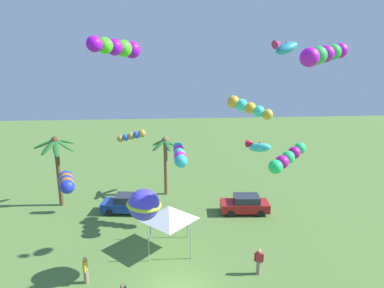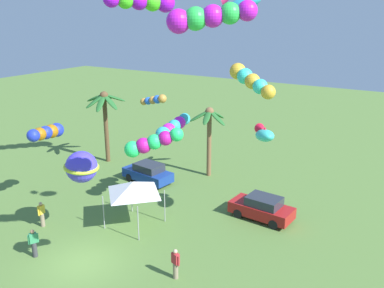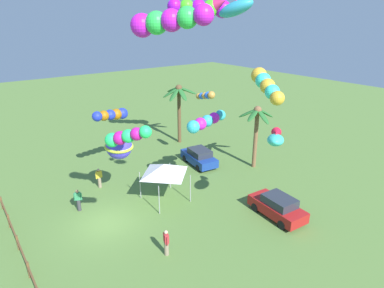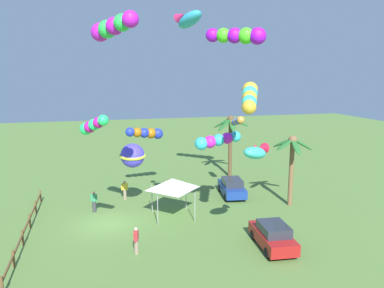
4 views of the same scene
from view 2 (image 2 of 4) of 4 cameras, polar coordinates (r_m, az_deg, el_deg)
ground_plane at (r=23.05m, az=-14.77°, el=-15.52°), size 120.00×120.00×0.00m
palm_tree_0 at (r=31.82m, az=2.38°, el=2.57°), size 2.89×3.16×5.53m
palm_tree_1 at (r=35.61m, az=-11.90°, el=4.79°), size 3.46×3.38×6.14m
parked_car_0 at (r=26.53m, az=9.59°, el=-8.63°), size 4.03×2.01×1.51m
parked_car_1 at (r=31.74m, az=-6.06°, el=-3.95°), size 4.09×2.21×1.51m
spectator_0 at (r=26.85m, az=-19.94°, el=-9.03°), size 0.27×0.55×1.59m
spectator_1 at (r=20.85m, az=-2.28°, el=-16.09°), size 0.53×0.33×1.59m
spectator_2 at (r=23.92m, az=-20.91°, el=-12.58°), size 0.38×0.50×1.59m
festival_tent at (r=24.97m, az=-8.02°, el=-5.94°), size 2.86×2.86×2.85m
kite_tube_0 at (r=27.33m, az=-19.28°, el=1.53°), size 1.64×3.25×1.20m
kite_tube_1 at (r=29.85m, az=-6.82°, el=18.91°), size 3.51×4.15×1.43m
kite_fish_2 at (r=18.79m, az=6.76°, el=18.70°), size 1.97×1.42×1.08m
kite_tube_3 at (r=29.77m, az=-5.23°, el=6.04°), size 2.28×0.66×0.99m
kite_ball_4 at (r=23.38m, az=-14.94°, el=-3.05°), size 2.09×2.08×1.74m
kite_tube_5 at (r=25.65m, az=-2.66°, el=2.31°), size 0.91×3.35×1.22m
kite_tube_6 at (r=16.20m, az=-5.58°, el=0.16°), size 2.09×1.48×1.21m
kite_tube_7 at (r=15.33m, az=2.25°, el=17.07°), size 2.90×2.04×1.17m
kite_tube_8 at (r=22.89m, az=8.03°, el=8.71°), size 3.08×1.84×1.65m
kite_fish_9 at (r=23.24m, az=9.88°, el=1.32°), size 1.92×2.17×1.01m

